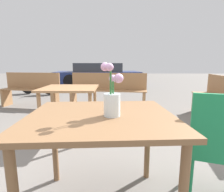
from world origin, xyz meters
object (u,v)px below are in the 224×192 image
at_px(cafe_chair, 219,145).
at_px(table_back, 70,95).
at_px(bench_middle, 31,88).
at_px(parked_car, 98,75).
at_px(flower_vase, 112,100).
at_px(table_front, 101,128).
at_px(bicycle, 38,85).
at_px(bench_far, 108,89).
at_px(bench_near, 221,98).

distance_m(cafe_chair, table_back, 1.99).
height_order(bench_middle, parked_car, parked_car).
xyz_separation_m(flower_vase, parked_car, (-0.79, 8.01, -0.29)).
height_order(table_front, flower_vase, flower_vase).
bearing_deg(flower_vase, parked_car, 95.65).
bearing_deg(bench_middle, table_back, -51.48).
height_order(bicycle, parked_car, parked_car).
relative_size(cafe_chair, table_back, 1.09).
height_order(bench_far, parked_car, parked_car).
xyz_separation_m(bench_near, table_back, (-2.53, -0.44, 0.13)).
bearing_deg(bicycle, parked_car, 56.96).
distance_m(bench_near, bench_middle, 4.19).
xyz_separation_m(bench_middle, bicycle, (-0.61, 1.82, -0.13)).
relative_size(cafe_chair, bicycle, 0.59).
xyz_separation_m(flower_vase, bench_middle, (-2.07, 3.28, -0.38)).
bearing_deg(table_back, parked_car, 91.33).
relative_size(table_front, table_back, 1.25).
distance_m(table_front, flower_vase, 0.22).
distance_m(cafe_chair, bench_far, 3.21).
height_order(flower_vase, parked_car, parked_car).
xyz_separation_m(bench_far, bicycle, (-2.56, 1.96, -0.15)).
relative_size(bench_middle, parked_car, 0.34).
bearing_deg(cafe_chair, bench_middle, 130.98).
bearing_deg(parked_car, flower_vase, -84.35).
xyz_separation_m(bench_near, bench_middle, (-3.96, 1.36, -0.02)).
bearing_deg(flower_vase, cafe_chair, 3.68).
relative_size(table_front, bicycle, 0.68).
height_order(cafe_chair, parked_car, parked_car).
height_order(cafe_chair, table_back, cafe_chair).
distance_m(table_front, parked_car, 8.01).
relative_size(flower_vase, bench_near, 0.18).
relative_size(bench_near, bench_far, 0.97).
bearing_deg(table_back, bench_far, 72.67).
relative_size(cafe_chair, bench_far, 0.46).
relative_size(bench_far, table_back, 2.35).
height_order(bench_middle, bicycle, bench_middle).
height_order(table_front, bench_far, bench_far).
bearing_deg(table_back, bench_near, 9.79).
distance_m(cafe_chair, parked_car, 8.11).
xyz_separation_m(bench_middle, bench_far, (1.95, -0.14, 0.02)).
bearing_deg(table_back, bench_middle, 128.52).
distance_m(table_front, bench_near, 2.72).
bearing_deg(bicycle, flower_vase, -62.25).
distance_m(table_back, parked_car, 6.54).
relative_size(bench_near, parked_car, 0.42).
height_order(bench_far, bicycle, bench_far).
bearing_deg(bench_middle, parked_car, 74.86).
height_order(bench_near, parked_car, parked_car).
bearing_deg(bench_near, table_back, -170.21).
distance_m(bench_far, bicycle, 3.23).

